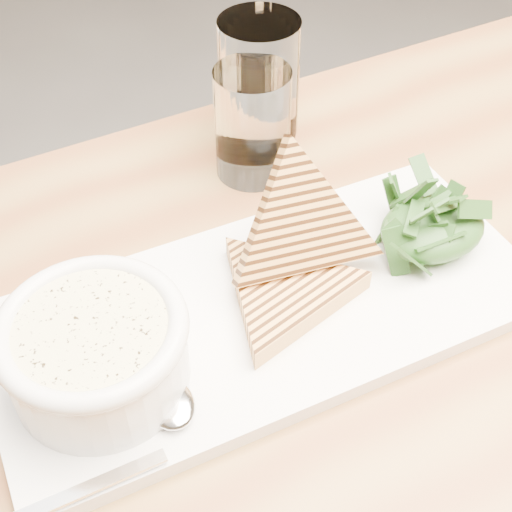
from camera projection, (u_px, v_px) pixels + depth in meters
name	position (u px, v px, depth m)	size (l,w,h in m)	color
table_top	(327.00, 387.00, 0.55)	(1.09, 0.73, 0.04)	olive
table_leg_br	(467.00, 263.00, 1.18)	(0.06, 0.06, 0.74)	olive
platter	(268.00, 309.00, 0.57)	(0.43, 0.20, 0.01)	white
soup_bowl	(98.00, 357.00, 0.49)	(0.13, 0.13, 0.05)	white
soup	(91.00, 330.00, 0.47)	(0.11, 0.11, 0.01)	beige
bowl_rim	(90.00, 329.00, 0.47)	(0.13, 0.13, 0.01)	white
sandwich_flat	(284.00, 293.00, 0.56)	(0.14, 0.14, 0.02)	#DA9A4D
sandwich_lean	(302.00, 225.00, 0.56)	(0.14, 0.14, 0.08)	#DA9A4D
salad_base	(433.00, 228.00, 0.60)	(0.09, 0.07, 0.04)	black
arugula_pile	(434.00, 220.00, 0.59)	(0.11, 0.10, 0.05)	#346727
spoon_bowl	(169.00, 402.00, 0.49)	(0.03, 0.05, 0.01)	silver
spoon_handle	(78.00, 493.00, 0.45)	(0.12, 0.01, 0.00)	silver
glass_near	(252.00, 123.00, 0.67)	(0.07, 0.07, 0.11)	white
glass_far	(259.00, 79.00, 0.71)	(0.08, 0.08, 0.12)	white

